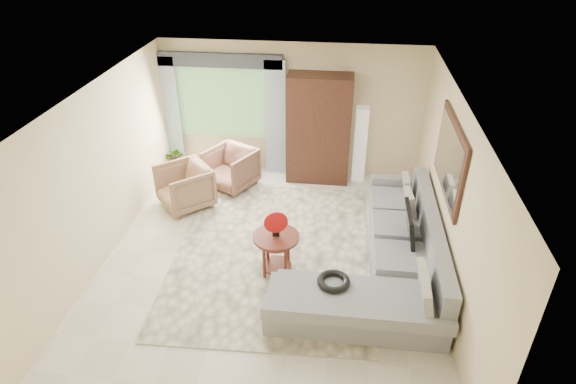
# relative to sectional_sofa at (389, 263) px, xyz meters

# --- Properties ---
(ground) EXTENTS (6.00, 6.00, 0.00)m
(ground) POSITION_rel_sectional_sofa_xyz_m (-1.78, 0.18, -0.28)
(ground) COLOR silver
(ground) RESTS_ON ground
(area_rug) EXTENTS (3.13, 4.10, 0.02)m
(area_rug) POSITION_rel_sectional_sofa_xyz_m (-1.76, 0.42, -0.27)
(area_rug) COLOR beige
(area_rug) RESTS_ON ground
(sectional_sofa) EXTENTS (2.30, 3.46, 0.90)m
(sectional_sofa) POSITION_rel_sectional_sofa_xyz_m (0.00, 0.00, 0.00)
(sectional_sofa) COLOR gray
(sectional_sofa) RESTS_ON ground
(tv_screen) EXTENTS (0.14, 0.74, 0.48)m
(tv_screen) POSITION_rel_sectional_sofa_xyz_m (0.27, 0.39, 0.44)
(tv_screen) COLOR black
(tv_screen) RESTS_ON sectional_sofa
(garden_hose) EXTENTS (0.43, 0.43, 0.09)m
(garden_hose) POSITION_rel_sectional_sofa_xyz_m (-0.78, -0.79, 0.26)
(garden_hose) COLOR black
(garden_hose) RESTS_ON sectional_sofa
(coffee_table) EXTENTS (0.67, 0.67, 0.67)m
(coffee_table) POSITION_rel_sectional_sofa_xyz_m (-1.63, -0.06, 0.07)
(coffee_table) COLOR #4B1A14
(coffee_table) RESTS_ON ground
(red_disc) EXTENTS (0.33, 0.12, 0.34)m
(red_disc) POSITION_rel_sectional_sofa_xyz_m (-1.63, -0.06, 0.61)
(red_disc) COLOR #B71212
(red_disc) RESTS_ON coffee_table
(armchair_left) EXTENTS (1.20, 1.19, 0.78)m
(armchair_left) POSITION_rel_sectional_sofa_xyz_m (-3.52, 1.58, 0.11)
(armchair_left) COLOR #9A7554
(armchair_left) RESTS_ON ground
(armchair_right) EXTENTS (1.12, 1.13, 0.77)m
(armchair_right) POSITION_rel_sectional_sofa_xyz_m (-2.86, 2.38, 0.10)
(armchair_right) COLOR #8E614D
(armchair_right) RESTS_ON ground
(potted_plant) EXTENTS (0.50, 0.45, 0.51)m
(potted_plant) POSITION_rel_sectional_sofa_xyz_m (-4.12, 2.87, -0.03)
(potted_plant) COLOR #999999
(potted_plant) RESTS_ON ground
(armoire) EXTENTS (1.20, 0.55, 2.10)m
(armoire) POSITION_rel_sectional_sofa_xyz_m (-1.23, 2.90, 0.77)
(armoire) COLOR black
(armoire) RESTS_ON ground
(floor_lamp) EXTENTS (0.24, 0.24, 1.50)m
(floor_lamp) POSITION_rel_sectional_sofa_xyz_m (-0.43, 2.96, 0.47)
(floor_lamp) COLOR silver
(floor_lamp) RESTS_ON ground
(window) EXTENTS (1.80, 0.04, 1.40)m
(window) POSITION_rel_sectional_sofa_xyz_m (-3.13, 3.15, 1.12)
(window) COLOR #669E59
(window) RESTS_ON wall_back
(curtain_left) EXTENTS (0.40, 0.08, 2.30)m
(curtain_left) POSITION_rel_sectional_sofa_xyz_m (-4.18, 3.06, 0.87)
(curtain_left) COLOR #9EB7CC
(curtain_left) RESTS_ON ground
(curtain_right) EXTENTS (0.40, 0.08, 2.30)m
(curtain_right) POSITION_rel_sectional_sofa_xyz_m (-2.08, 3.06, 0.87)
(curtain_right) COLOR #9EB7CC
(curtain_right) RESTS_ON ground
(valance) EXTENTS (2.40, 0.12, 0.26)m
(valance) POSITION_rel_sectional_sofa_xyz_m (-3.13, 3.08, 1.97)
(valance) COLOR #1E232D
(valance) RESTS_ON wall_back
(wall_mirror) EXTENTS (0.05, 1.70, 1.05)m
(wall_mirror) POSITION_rel_sectional_sofa_xyz_m (0.68, 0.53, 1.47)
(wall_mirror) COLOR black
(wall_mirror) RESTS_ON wall_right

